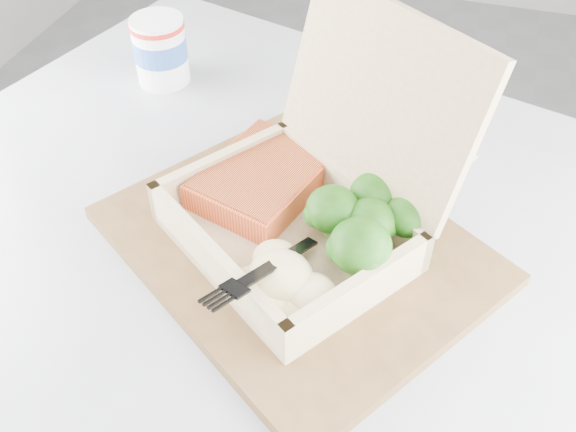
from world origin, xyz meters
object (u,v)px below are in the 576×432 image
(cafe_table, at_px, (239,384))
(serving_tray, at_px, (296,245))
(paper_cup, at_px, (160,49))
(takeout_container, at_px, (315,189))

(cafe_table, relative_size, serving_tray, 3.11)
(serving_tray, bearing_deg, paper_cup, 136.30)
(cafe_table, height_order, takeout_container, takeout_container)
(serving_tray, relative_size, takeout_container, 1.13)
(serving_tray, xyz_separation_m, takeout_container, (0.01, 0.02, 0.05))
(cafe_table, distance_m, paper_cup, 0.41)
(serving_tray, distance_m, takeout_container, 0.06)
(serving_tray, xyz_separation_m, paper_cup, (-0.24, 0.23, 0.04))
(cafe_table, relative_size, takeout_container, 3.53)
(cafe_table, distance_m, takeout_container, 0.27)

